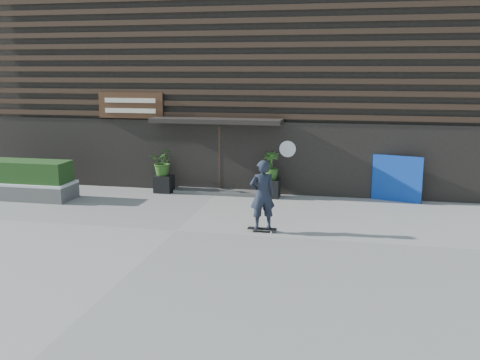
% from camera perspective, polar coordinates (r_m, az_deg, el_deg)
% --- Properties ---
extents(ground, '(80.00, 80.00, 0.00)m').
position_cam_1_polar(ground, '(14.83, -6.71, -5.29)').
color(ground, gray).
rests_on(ground, ground).
extents(entrance_step, '(3.00, 0.80, 0.12)m').
position_cam_1_polar(entrance_step, '(19.08, -2.35, -1.22)').
color(entrance_step, '#474744').
rests_on(entrance_step, ground).
extents(planter_pot_left, '(0.60, 0.60, 0.60)m').
position_cam_1_polar(planter_pot_left, '(19.39, -7.95, -0.39)').
color(planter_pot_left, black).
rests_on(planter_pot_left, ground).
extents(bamboo_left, '(0.86, 0.75, 0.96)m').
position_cam_1_polar(bamboo_left, '(19.25, -8.02, 1.89)').
color(bamboo_left, '#2D591E').
rests_on(bamboo_left, planter_pot_left).
extents(planter_pot_right, '(0.60, 0.60, 0.60)m').
position_cam_1_polar(planter_pot_right, '(18.47, 3.21, -0.89)').
color(planter_pot_right, black).
rests_on(planter_pot_right, ground).
extents(bamboo_right, '(0.54, 0.54, 0.96)m').
position_cam_1_polar(bamboo_right, '(18.32, 3.24, 1.49)').
color(bamboo_right, '#2D591E').
rests_on(bamboo_right, planter_pot_right).
extents(raised_bed, '(3.50, 1.20, 0.50)m').
position_cam_1_polar(raised_bed, '(19.75, -21.74, -1.04)').
color(raised_bed, '#50504E').
rests_on(raised_bed, ground).
extents(snow_layer, '(3.50, 1.20, 0.08)m').
position_cam_1_polar(snow_layer, '(19.69, -21.81, -0.22)').
color(snow_layer, silver).
rests_on(snow_layer, raised_bed).
extents(hedge, '(3.30, 1.00, 0.70)m').
position_cam_1_polar(hedge, '(19.62, -21.89, 0.89)').
color(hedge, '#1A3C15').
rests_on(hedge, snow_layer).
extents(blue_tarp, '(1.58, 0.53, 1.51)m').
position_cam_1_polar(blue_tarp, '(18.54, 16.10, 0.14)').
color(blue_tarp, '#0B3097').
rests_on(blue_tarp, ground).
extents(building, '(18.00, 11.00, 8.00)m').
position_cam_1_polar(building, '(23.84, 0.77, 10.87)').
color(building, black).
rests_on(building, ground).
extents(skateboarder, '(0.80, 0.67, 1.95)m').
position_cam_1_polar(skateboarder, '(14.39, 2.36, -1.56)').
color(skateboarder, black).
rests_on(skateboarder, ground).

